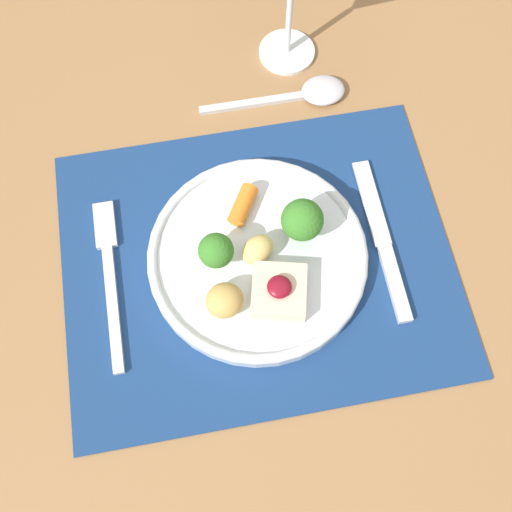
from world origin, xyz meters
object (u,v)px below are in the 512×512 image
dinner_plate (257,258)px  knife (385,249)px  spoon (310,93)px  fork (109,271)px

dinner_plate → knife: bearing=-3.9°
knife → spoon: spoon is taller
knife → spoon: size_ratio=1.08×
dinner_plate → knife: 0.15m
fork → knife: bearing=-4.6°
dinner_plate → spoon: 0.25m
fork → knife: 0.32m
dinner_plate → fork: 0.17m
dinner_plate → fork: size_ratio=1.21×
knife → fork: bearing=173.0°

